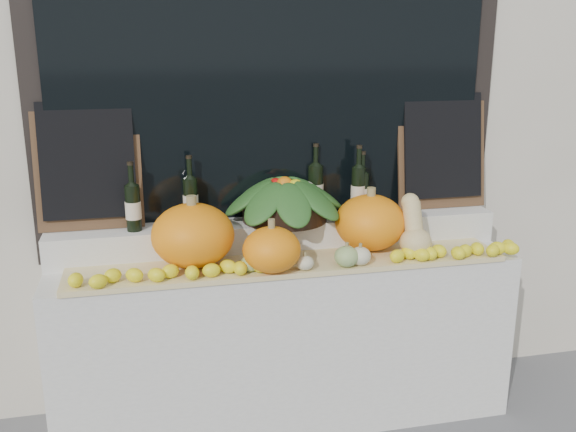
{
  "coord_description": "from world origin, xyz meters",
  "views": [
    {
      "loc": [
        -0.65,
        -1.42,
        1.96
      ],
      "look_at": [
        0.0,
        1.45,
        1.12
      ],
      "focal_mm": 40.0,
      "sensor_mm": 36.0,
      "label": 1
    }
  ],
  "objects_px": {
    "wine_bottle_tall": "(315,189)",
    "produce_bowl": "(285,199)",
    "pumpkin_right": "(370,222)",
    "pumpkin_left": "(193,235)",
    "butternut_squash": "(414,231)"
  },
  "relations": [
    {
      "from": "wine_bottle_tall",
      "to": "produce_bowl",
      "type": "bearing_deg",
      "value": -156.25
    },
    {
      "from": "pumpkin_right",
      "to": "produce_bowl",
      "type": "height_order",
      "value": "produce_bowl"
    },
    {
      "from": "pumpkin_left",
      "to": "pumpkin_right",
      "type": "relative_size",
      "value": 1.09
    },
    {
      "from": "wine_bottle_tall",
      "to": "pumpkin_left",
      "type": "bearing_deg",
      "value": -156.66
    },
    {
      "from": "produce_bowl",
      "to": "wine_bottle_tall",
      "type": "relative_size",
      "value": 1.76
    },
    {
      "from": "butternut_squash",
      "to": "pumpkin_right",
      "type": "bearing_deg",
      "value": 145.15
    },
    {
      "from": "pumpkin_right",
      "to": "butternut_squash",
      "type": "relative_size",
      "value": 1.2
    },
    {
      "from": "pumpkin_right",
      "to": "produce_bowl",
      "type": "xyz_separation_m",
      "value": [
        -0.41,
        0.16,
        0.11
      ]
    },
    {
      "from": "pumpkin_right",
      "to": "butternut_squash",
      "type": "bearing_deg",
      "value": -34.85
    },
    {
      "from": "pumpkin_left",
      "to": "pumpkin_right",
      "type": "distance_m",
      "value": 0.89
    },
    {
      "from": "pumpkin_left",
      "to": "pumpkin_right",
      "type": "xyz_separation_m",
      "value": [
        0.89,
        0.05,
        -0.01
      ]
    },
    {
      "from": "butternut_squash",
      "to": "produce_bowl",
      "type": "xyz_separation_m",
      "value": [
        -0.59,
        0.29,
        0.13
      ]
    },
    {
      "from": "pumpkin_left",
      "to": "produce_bowl",
      "type": "height_order",
      "value": "produce_bowl"
    },
    {
      "from": "pumpkin_right",
      "to": "butternut_squash",
      "type": "xyz_separation_m",
      "value": [
        0.18,
        -0.13,
        -0.02
      ]
    },
    {
      "from": "pumpkin_left",
      "to": "butternut_squash",
      "type": "height_order",
      "value": "pumpkin_left"
    }
  ]
}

